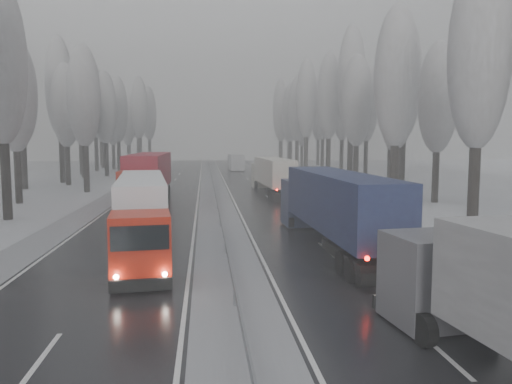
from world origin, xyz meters
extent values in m
plane|color=silver|center=(0.00, 0.00, 0.00)|extent=(260.00, 260.00, 0.00)
cube|color=black|center=(5.25, 30.00, 0.01)|extent=(7.50, 200.00, 0.03)
cube|color=black|center=(-5.25, 30.00, 0.01)|extent=(7.50, 200.00, 0.03)
cube|color=#94969B|center=(0.00, 30.00, 0.02)|extent=(3.00, 200.00, 0.04)
cube|color=#94969B|center=(10.20, 30.00, 0.02)|extent=(2.40, 200.00, 0.04)
cube|color=#94969B|center=(-10.20, 30.00, 0.02)|extent=(2.40, 200.00, 0.04)
cube|color=slate|center=(0.00, 30.00, 0.60)|extent=(0.06, 200.00, 0.32)
cube|color=slate|center=(0.00, 28.00, 0.30)|extent=(0.12, 0.12, 0.60)
cube|color=slate|center=(0.00, 60.00, 0.30)|extent=(0.12, 0.12, 0.60)
cylinder|color=black|center=(15.04, 15.67, 2.80)|extent=(0.68, 0.68, 5.60)
ellipsoid|color=gray|center=(15.04, 15.67, 10.80)|extent=(3.60, 3.60, 11.45)
cylinder|color=black|center=(14.51, 27.03, 2.81)|extent=(0.68, 0.68, 5.62)
ellipsoid|color=gray|center=(14.51, 27.03, 10.84)|extent=(3.60, 3.60, 11.48)
cylinder|color=black|center=(20.02, 31.03, 2.47)|extent=(0.64, 0.64, 4.94)
ellipsoid|color=gray|center=(20.02, 31.03, 9.53)|extent=(3.60, 3.60, 10.09)
cylinder|color=black|center=(17.90, 35.17, 2.66)|extent=(0.66, 0.66, 5.32)
ellipsoid|color=gray|center=(17.90, 35.17, 10.27)|extent=(3.60, 3.60, 10.88)
cylinder|color=black|center=(20.12, 39.17, 3.16)|extent=(0.72, 0.72, 6.31)
ellipsoid|color=gray|center=(20.12, 39.17, 12.17)|extent=(3.60, 3.60, 12.90)
cylinder|color=black|center=(17.02, 45.60, 2.69)|extent=(0.67, 0.67, 5.38)
ellipsoid|color=gray|center=(17.02, 45.60, 10.37)|extent=(3.60, 3.60, 10.98)
cylinder|color=black|center=(23.31, 49.60, 2.30)|extent=(0.62, 0.62, 4.59)
ellipsoid|color=gray|center=(23.31, 49.60, 8.86)|extent=(3.60, 3.60, 9.39)
cylinder|color=black|center=(17.90, 51.02, 3.47)|extent=(0.76, 0.76, 6.95)
ellipsoid|color=gray|center=(17.90, 51.02, 13.40)|extent=(3.60, 3.60, 14.19)
cylinder|color=black|center=(24.81, 55.02, 3.30)|extent=(0.74, 0.74, 6.59)
ellipsoid|color=gray|center=(24.81, 55.02, 12.71)|extent=(3.60, 3.60, 13.46)
cylinder|color=black|center=(17.56, 61.27, 3.18)|extent=(0.72, 0.72, 6.37)
ellipsoid|color=gray|center=(17.56, 61.27, 12.28)|extent=(3.60, 3.60, 13.01)
cylinder|color=black|center=(24.72, 65.27, 2.99)|extent=(0.70, 0.70, 5.97)
ellipsoid|color=gray|center=(24.72, 65.27, 11.52)|extent=(3.60, 3.60, 12.20)
cylinder|color=black|center=(16.34, 71.95, 3.33)|extent=(0.74, 0.74, 6.65)
ellipsoid|color=gray|center=(16.34, 71.95, 12.83)|extent=(3.60, 3.60, 13.59)
cylinder|color=black|center=(23.71, 75.95, 3.07)|extent=(0.71, 0.71, 6.14)
ellipsoid|color=gray|center=(23.71, 75.95, 11.84)|extent=(3.60, 3.60, 12.54)
cylinder|color=black|center=(16.56, 81.70, 3.03)|extent=(0.71, 0.71, 6.05)
ellipsoid|color=gray|center=(16.56, 81.70, 11.68)|extent=(3.60, 3.60, 12.37)
cylinder|color=black|center=(22.48, 85.70, 3.15)|extent=(0.72, 0.72, 6.30)
ellipsoid|color=gray|center=(22.48, 85.70, 12.15)|extent=(3.60, 3.60, 12.87)
cylinder|color=black|center=(16.63, 89.21, 2.94)|extent=(0.70, 0.70, 5.88)
ellipsoid|color=gray|center=(16.63, 89.21, 11.33)|extent=(3.60, 3.60, 12.00)
cylinder|color=black|center=(19.77, 93.21, 2.43)|extent=(0.64, 0.64, 4.86)
ellipsoid|color=gray|center=(19.77, 93.21, 9.37)|extent=(3.60, 3.60, 9.92)
cylinder|color=black|center=(15.73, 96.32, 2.99)|extent=(0.70, 0.70, 5.98)
ellipsoid|color=gray|center=(15.73, 96.32, 11.53)|extent=(3.60, 3.60, 12.21)
cylinder|color=black|center=(24.94, 100.32, 3.09)|extent=(0.71, 0.71, 6.19)
ellipsoid|color=gray|center=(24.94, 100.32, 11.93)|extent=(3.60, 3.60, 12.64)
cylinder|color=black|center=(17.04, 106.16, 3.43)|extent=(0.75, 0.75, 6.86)
ellipsoid|color=gray|center=(17.04, 106.16, 13.22)|extent=(3.60, 3.60, 14.01)
cylinder|color=black|center=(24.02, 110.16, 2.77)|extent=(0.68, 0.68, 5.55)
ellipsoid|color=gray|center=(24.02, 110.16, 10.70)|extent=(3.60, 3.60, 11.33)
cylinder|color=black|center=(18.73, 116.73, 3.05)|extent=(0.71, 0.71, 6.09)
ellipsoid|color=gray|center=(18.73, 116.73, 11.75)|extent=(3.60, 3.60, 12.45)
cylinder|color=black|center=(21.55, 120.73, 2.74)|extent=(0.67, 0.67, 5.49)
ellipsoid|color=gray|center=(21.55, 120.73, 10.58)|extent=(3.60, 3.60, 11.21)
cylinder|color=black|center=(-15.13, 24.57, 2.92)|extent=(0.69, 0.69, 5.83)
ellipsoid|color=gray|center=(-15.13, 24.57, 11.25)|extent=(3.60, 3.60, 11.92)
cylinder|color=black|center=(-17.75, 34.20, 2.52)|extent=(0.65, 0.65, 5.03)
ellipsoid|color=gray|center=(-17.75, 34.20, 9.70)|extent=(3.60, 3.60, 10.28)
cylinder|color=black|center=(-13.94, 43.73, 2.72)|extent=(0.67, 0.67, 5.44)
ellipsoid|color=gray|center=(-13.94, 43.73, 10.49)|extent=(3.60, 3.60, 11.11)
cylinder|color=black|center=(-21.85, 47.73, 2.86)|extent=(0.69, 0.69, 5.72)
ellipsoid|color=gray|center=(-21.85, 47.73, 11.04)|extent=(3.60, 3.60, 11.69)
cylinder|color=black|center=(-18.26, 52.71, 2.61)|extent=(0.66, 0.66, 5.23)
ellipsoid|color=gray|center=(-18.26, 52.71, 10.08)|extent=(3.60, 3.60, 10.68)
cylinder|color=black|center=(-20.05, 56.71, 3.30)|extent=(0.74, 0.74, 6.60)
ellipsoid|color=gray|center=(-20.05, 56.71, 12.74)|extent=(3.60, 3.60, 13.49)
cylinder|color=black|center=(-18.16, 62.35, 2.58)|extent=(0.65, 0.65, 5.16)
ellipsoid|color=gray|center=(-18.16, 62.35, 9.95)|extent=(3.60, 3.60, 10.54)
cylinder|color=black|center=(-19.54, 66.35, 2.90)|extent=(0.69, 0.69, 5.79)
ellipsoid|color=gray|center=(-19.54, 66.35, 11.18)|extent=(3.60, 3.60, 11.84)
cylinder|color=black|center=(-16.58, 69.11, 2.82)|extent=(0.68, 0.68, 5.64)
ellipsoid|color=gray|center=(-16.58, 69.11, 10.89)|extent=(3.60, 3.60, 11.53)
cylinder|color=black|center=(-21.42, 73.11, 3.28)|extent=(0.73, 0.73, 6.56)
ellipsoid|color=gray|center=(-21.42, 73.11, 12.65)|extent=(3.60, 3.60, 13.40)
cylinder|color=black|center=(-16.33, 79.19, 2.90)|extent=(0.69, 0.69, 5.79)
ellipsoid|color=gray|center=(-16.33, 79.19, 11.17)|extent=(3.60, 3.60, 11.84)
cylinder|color=black|center=(-21.09, 83.19, 3.32)|extent=(0.74, 0.74, 6.65)
ellipsoid|color=gray|center=(-21.09, 83.19, 12.82)|extent=(3.60, 3.60, 13.58)
cylinder|color=black|center=(-18.93, 88.54, 2.56)|extent=(0.65, 0.65, 5.12)
ellipsoid|color=gray|center=(-18.93, 88.54, 9.88)|extent=(3.60, 3.60, 10.46)
cylinder|color=black|center=(-21.82, 92.54, 2.92)|extent=(0.69, 0.69, 5.84)
ellipsoid|color=gray|center=(-21.82, 92.54, 11.26)|extent=(3.60, 3.60, 11.92)
cylinder|color=black|center=(-15.07, 99.33, 3.34)|extent=(0.74, 0.74, 6.67)
ellipsoid|color=gray|center=(-15.07, 99.33, 12.87)|extent=(3.60, 3.60, 13.63)
cylinder|color=black|center=(-24.20, 103.33, 3.15)|extent=(0.72, 0.72, 6.31)
ellipsoid|color=gray|center=(-24.20, 103.33, 12.16)|extent=(3.60, 3.60, 12.88)
cylinder|color=black|center=(-14.05, 108.72, 3.14)|extent=(0.72, 0.72, 6.29)
ellipsoid|color=gray|center=(-14.05, 108.72, 12.12)|extent=(3.60, 3.60, 12.84)
cylinder|color=black|center=(-19.66, 112.72, 2.43)|extent=(0.64, 0.64, 4.86)
ellipsoid|color=gray|center=(-19.66, 112.72, 9.36)|extent=(3.60, 3.60, 9.92)
cylinder|color=black|center=(-17.56, 115.31, 3.31)|extent=(0.74, 0.74, 6.63)
ellipsoid|color=gray|center=(-17.56, 115.31, 12.78)|extent=(3.60, 3.60, 13.54)
cylinder|color=black|center=(-20.33, 119.31, 2.89)|extent=(0.69, 0.69, 5.79)
ellipsoid|color=gray|center=(-20.33, 119.31, 11.16)|extent=(3.60, 3.60, 11.82)
cube|color=#505055|center=(5.82, 0.94, 1.49)|extent=(2.53, 2.61, 2.70)
cube|color=black|center=(5.68, 2.06, 2.12)|extent=(2.06, 0.35, 0.90)
cube|color=black|center=(5.67, 2.15, 0.41)|extent=(2.25, 0.42, 0.45)
cylinder|color=black|center=(4.98, 0.11, 0.47)|extent=(0.43, 0.97, 0.94)
cylinder|color=black|center=(6.85, 0.35, 0.47)|extent=(0.43, 0.97, 0.94)
sphere|color=white|center=(4.82, 2.06, 0.77)|extent=(0.20, 0.20, 0.20)
sphere|color=white|center=(6.51, 2.28, 0.77)|extent=(0.20, 0.20, 0.20)
cube|color=#1A2241|center=(5.40, 19.26, 1.62)|extent=(2.55, 2.64, 2.95)
cube|color=black|center=(5.35, 20.49, 2.31)|extent=(2.27, 0.17, 0.98)
cube|color=black|center=(5.35, 20.59, 0.44)|extent=(2.47, 0.23, 0.49)
cube|color=#15183B|center=(5.65, 11.59, 2.66)|extent=(2.94, 12.88, 2.76)
cube|color=black|center=(5.87, 5.14, 0.54)|extent=(2.27, 0.19, 0.44)
cube|color=black|center=(5.77, 8.04, 0.74)|extent=(2.35, 5.49, 0.44)
cube|color=black|center=(5.85, 5.68, 0.34)|extent=(2.27, 0.13, 0.59)
cylinder|color=black|center=(4.39, 18.44, 0.51)|extent=(0.38, 1.04, 1.02)
cylinder|color=black|center=(6.46, 18.51, 0.51)|extent=(0.38, 1.04, 1.02)
cylinder|color=black|center=(4.75, 7.61, 0.51)|extent=(0.38, 1.04, 1.02)
cylinder|color=black|center=(6.82, 7.68, 0.51)|extent=(0.38, 1.04, 1.02)
cylinder|color=black|center=(4.79, 6.33, 0.51)|extent=(0.38, 1.04, 1.02)
cylinder|color=black|center=(6.86, 6.40, 0.51)|extent=(0.38, 1.04, 1.02)
sphere|color=#FF0C05|center=(4.93, 5.04, 1.33)|extent=(0.20, 0.20, 0.20)
sphere|color=#FF0C05|center=(6.80, 5.10, 1.33)|extent=(0.20, 0.20, 0.20)
sphere|color=white|center=(4.42, 20.59, 0.84)|extent=(0.22, 0.22, 0.22)
sphere|color=white|center=(6.29, 20.65, 0.84)|extent=(0.22, 0.22, 0.22)
cube|color=beige|center=(5.81, 45.46, 1.54)|extent=(2.41, 2.50, 2.79)
cube|color=black|center=(5.77, 46.62, 2.19)|extent=(2.14, 0.17, 0.93)
cube|color=black|center=(5.77, 46.72, 0.42)|extent=(2.33, 0.22, 0.47)
cube|color=beige|center=(6.07, 38.20, 2.51)|extent=(2.81, 12.18, 2.61)
cube|color=black|center=(6.29, 32.10, 0.51)|extent=(2.14, 0.19, 0.42)
cube|color=black|center=(6.19, 34.85, 0.70)|extent=(2.23, 5.19, 0.42)
cube|color=black|center=(6.27, 32.62, 0.33)|extent=(2.14, 0.13, 0.56)
cylinder|color=black|center=(4.86, 44.68, 0.48)|extent=(0.36, 0.98, 0.97)
cylinder|color=black|center=(6.82, 44.75, 0.48)|extent=(0.36, 0.98, 0.97)
cylinder|color=black|center=(5.23, 34.44, 0.48)|extent=(0.36, 0.98, 0.97)
cylinder|color=black|center=(7.19, 34.51, 0.48)|extent=(0.36, 0.98, 0.97)
cylinder|color=black|center=(5.27, 33.23, 0.48)|extent=(0.36, 0.98, 0.97)
cylinder|color=black|center=(7.23, 33.30, 0.48)|extent=(0.36, 0.98, 0.97)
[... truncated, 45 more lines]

